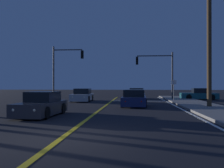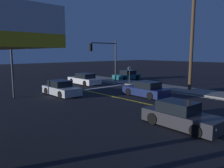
{
  "view_description": "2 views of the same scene",
  "coord_description": "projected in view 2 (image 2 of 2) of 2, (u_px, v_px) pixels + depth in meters",
  "views": [
    {
      "loc": [
        2.3,
        -7.77,
        1.71
      ],
      "look_at": [
        0.15,
        16.86,
        1.81
      ],
      "focal_mm": 39.43,
      "sensor_mm": 36.0,
      "label": 1
    },
    {
      "loc": [
        -12.99,
        -0.39,
        3.89
      ],
      "look_at": [
        -1.01,
        12.92,
        1.33
      ],
      "focal_mm": 35.16,
      "sensor_mm": 36.0,
      "label": 2
    }
  ],
  "objects": [
    {
      "name": "utility_pole_right",
      "position": [
        192.0,
        35.0,
        21.79
      ],
      "size": [
        1.96,
        0.34,
        10.9
      ],
      "color": "#4C3823",
      "rests_on": "ground"
    },
    {
      "name": "stop_bar",
      "position": [
        105.0,
        87.0,
        25.03
      ],
      "size": [
        5.95,
        0.5,
        0.01
      ],
      "primitive_type": "cube",
      "color": "white",
      "rests_on": "ground"
    },
    {
      "name": "traffic_signal_near_right",
      "position": [
        107.0,
        54.0,
        27.67
      ],
      "size": [
        4.26,
        0.28,
        5.47
      ],
      "rotation": [
        0.0,
        0.0,
        3.14
      ],
      "color": "#38383D",
      "rests_on": "ground"
    },
    {
      "name": "car_far_approaching_teal",
      "position": [
        127.0,
        76.0,
        32.05
      ],
      "size": [
        4.24,
        2.03,
        1.34
      ],
      "rotation": [
        0.0,
        0.0,
        1.54
      ],
      "color": "#195960",
      "rests_on": "ground"
    },
    {
      "name": "car_lead_oncoming_white",
      "position": [
        84.0,
        79.0,
        27.43
      ],
      "size": [
        1.98,
        4.73,
        1.34
      ],
      "rotation": [
        0.0,
        0.0,
        0.01
      ],
      "color": "silver",
      "rests_on": "ground"
    },
    {
      "name": "traffic_signal_far_left",
      "position": [
        25.0,
        51.0,
        19.49
      ],
      "size": [
        3.53,
        0.28,
        6.09
      ],
      "color": "#38383D",
      "rests_on": "ground"
    },
    {
      "name": "lane_line_edge_right",
      "position": [
        186.0,
        94.0,
        20.57
      ],
      "size": [
        0.16,
        34.04,
        0.01
      ],
      "primitive_type": "cube",
      "color": "white",
      "rests_on": "ground"
    },
    {
      "name": "car_parked_curb_charcoal",
      "position": [
        181.0,
        116.0,
        11.56
      ],
      "size": [
        1.92,
        4.19,
        1.34
      ],
      "rotation": [
        0.0,
        0.0,
        3.11
      ],
      "color": "#2D2D33",
      "rests_on": "ground"
    },
    {
      "name": "car_distant_tail_silver",
      "position": [
        61.0,
        89.0,
        20.35
      ],
      "size": [
        2.0,
        4.19,
        1.34
      ],
      "rotation": [
        0.0,
        0.0,
        3.16
      ],
      "color": "#B2B5BA",
      "rests_on": "ground"
    },
    {
      "name": "car_side_waiting_navy",
      "position": [
        146.0,
        90.0,
        19.78
      ],
      "size": [
        2.07,
        4.25,
        1.34
      ],
      "rotation": [
        0.0,
        0.0,
        -0.03
      ],
      "color": "navy",
      "rests_on": "ground"
    },
    {
      "name": "lane_line_center",
      "position": [
        147.0,
        104.0,
        16.8
      ],
      "size": [
        0.2,
        34.04,
        0.01
      ],
      "primitive_type": "cube",
      "color": "gold",
      "rests_on": "ground"
    },
    {
      "name": "sidewalk_right",
      "position": [
        195.0,
        91.0,
        21.79
      ],
      "size": [
        3.2,
        36.04,
        0.15
      ],
      "primitive_type": "cube",
      "color": "gray",
      "rests_on": "ground"
    },
    {
      "name": "street_sign_corner",
      "position": [
        129.0,
        72.0,
        26.75
      ],
      "size": [
        0.56,
        0.09,
        2.24
      ],
      "color": "slate",
      "rests_on": "ground"
    }
  ]
}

